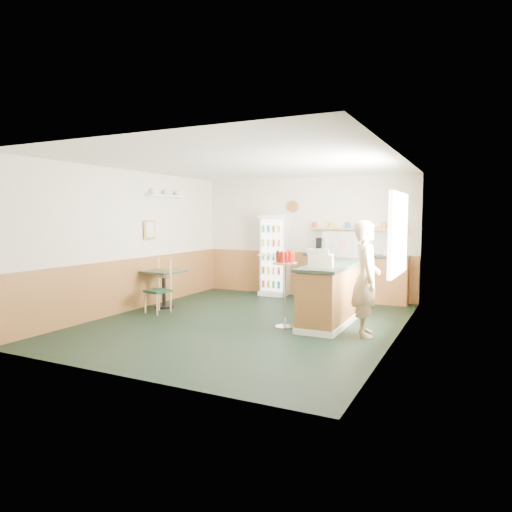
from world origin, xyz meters
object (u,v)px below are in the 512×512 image
Objects in this scene: cafe_chair at (160,284)px; display_case at (348,245)px; cash_register at (321,261)px; cafe_table at (164,282)px; condiment_stand at (285,275)px; drinks_fridge at (275,255)px; shopkeeper at (366,279)px.

display_case is at bearing 37.36° from cafe_chair.
cash_register is at bearing -90.00° from display_case.
display_case reaches higher than cafe_chair.
display_case is at bearing 19.64° from cafe_table.
display_case is 2.37× the size of cash_register.
display_case reaches higher than condiment_stand.
cash_register is at bearing -7.36° from cafe_table.
display_case is 3.64m from cafe_chair.
cafe_table is at bearing -120.93° from drinks_fridge.
drinks_fridge is 3.13m from condiment_stand.
cash_register is 3.24m from cafe_chair.
display_case is at bearing 70.36° from condiment_stand.
shopkeeper is at bearing -5.61° from cafe_table.
condiment_stand is 1.66× the size of cafe_table.
drinks_fridge is 2.46× the size of cafe_table.
cash_register reaches higher than cafe_table.
cafe_chair is (-3.19, -1.59, -0.73)m from display_case.
condiment_stand reaches higher than cash_register.
shopkeeper is at bearing -45.28° from drinks_fridge.
condiment_stand is at bearing -9.49° from cafe_table.
shopkeeper reaches higher than cafe_table.
shopkeeper reaches higher than cafe_chair.
cafe_chair is (-3.19, 0.07, -0.57)m from cash_register.
shopkeeper is 1.30m from condiment_stand.
display_case reaches higher than cash_register.
condiment_stand reaches higher than cafe_table.
shopkeeper is at bearing -9.61° from cash_register.
cafe_table is (-3.40, 0.44, -0.59)m from cash_register.
cash_register is 0.37× the size of cafe_chair.
display_case is 0.52× the size of shopkeeper.
cafe_chair is at bearing -113.68° from drinks_fridge.
drinks_fridge is at bearing 77.22° from cafe_chair.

